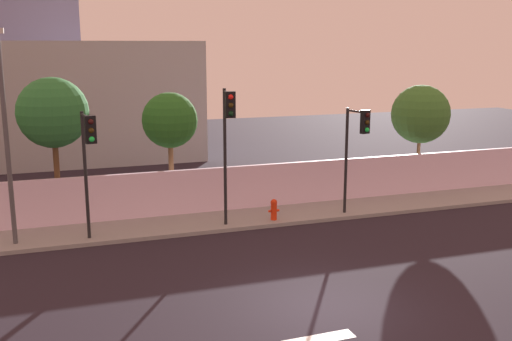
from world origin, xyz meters
TOP-DOWN VIEW (x-y plane):
  - ground_plane at (0.00, 0.00)m, footprint 80.00×80.00m
  - sidewalk at (0.00, 8.20)m, footprint 36.00×2.40m
  - perimeter_wall at (0.00, 9.49)m, footprint 36.00×0.18m
  - traffic_light_left at (4.67, 6.99)m, footprint 0.50×1.24m
  - traffic_light_center at (-0.60, 6.78)m, footprint 0.45×1.75m
  - traffic_light_right at (-5.41, 6.78)m, footprint 0.42×1.65m
  - street_lamp_curbside at (-7.95, 7.55)m, footprint 0.60×1.64m
  - fire_hydrant at (1.44, 7.50)m, footprint 0.44×0.26m
  - roadside_tree_midleft at (-6.45, 10.46)m, footprint 2.69×2.69m
  - roadside_tree_midright at (-1.98, 10.46)m, footprint 2.26×2.26m
  - roadside_tree_rightmost at (9.88, 10.46)m, footprint 2.74×2.74m
  - low_building_distant at (-4.50, 23.49)m, footprint 13.20×6.00m

SIDE VIEW (x-z plane):
  - ground_plane at x=0.00m, z-range 0.00..0.00m
  - sidewalk at x=0.00m, z-range 0.00..0.15m
  - fire_hydrant at x=1.44m, z-range 0.18..1.01m
  - perimeter_wall at x=0.00m, z-range 0.15..1.95m
  - traffic_light_left at x=4.67m, z-range 1.14..5.41m
  - traffic_light_right at x=-5.41m, z-range 1.20..5.69m
  - low_building_distant at x=-4.50m, z-range 0.00..7.03m
  - roadside_tree_rightmost at x=9.88m, z-range 1.13..6.14m
  - roadside_tree_midright at x=-1.98m, z-range 1.33..6.30m
  - traffic_light_center at x=-0.60m, z-range 1.32..6.47m
  - roadside_tree_midleft at x=-6.45m, z-range 1.46..7.12m
  - street_lamp_curbside at x=-7.95m, z-range 0.74..7.99m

